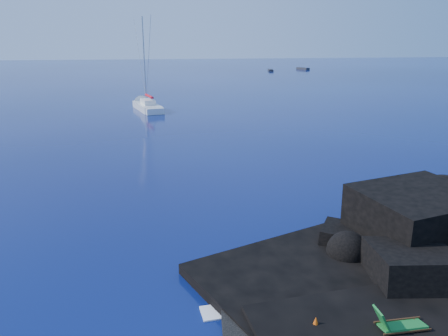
# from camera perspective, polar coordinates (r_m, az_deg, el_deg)

# --- Properties ---
(surf_foam) EXTENTS (10.00, 8.00, 0.06)m
(surf_foam) POSITION_cam_1_polar(r_m,az_deg,el_deg) (19.56, 12.15, -12.98)
(surf_foam) COLOR white
(surf_foam) RESTS_ON ground
(sailboat) EXTENTS (5.27, 12.03, 12.35)m
(sailboat) POSITION_cam_1_polar(r_m,az_deg,el_deg) (61.55, -9.96, 7.48)
(sailboat) COLOR white
(sailboat) RESTS_ON ground
(deck_chair) EXTENTS (1.69, 0.76, 1.16)m
(deck_chair) POSITION_cam_1_polar(r_m,az_deg,el_deg) (15.78, 22.35, -17.86)
(deck_chair) COLOR #186D2A
(deck_chair) RESTS_ON beach
(towel) EXTENTS (1.86, 0.96, 0.05)m
(towel) POSITION_cam_1_polar(r_m,az_deg,el_deg) (15.49, 13.94, -20.23)
(towel) COLOR silver
(towel) RESTS_ON beach
(sunbather) EXTENTS (1.69, 0.50, 0.22)m
(sunbather) POSITION_cam_1_polar(r_m,az_deg,el_deg) (15.41, 13.98, -19.82)
(sunbather) COLOR tan
(sunbather) RESTS_ON towel
(marker_cone) EXTENTS (0.41, 0.41, 0.54)m
(marker_cone) POSITION_cam_1_polar(r_m,az_deg,el_deg) (15.35, 11.87, -19.32)
(marker_cone) COLOR #D64F0B
(marker_cone) RESTS_ON beach
(distant_boat_a) EXTENTS (1.85, 4.27, 0.55)m
(distant_boat_a) POSITION_cam_1_polar(r_m,az_deg,el_deg) (134.04, 6.10, 12.48)
(distant_boat_a) COLOR #25252A
(distant_boat_a) RESTS_ON ground
(distant_boat_b) EXTENTS (3.12, 4.88, 0.62)m
(distant_boat_b) POSITION_cam_1_polar(r_m,az_deg,el_deg) (142.02, 10.26, 12.54)
(distant_boat_b) COLOR #28282E
(distant_boat_b) RESTS_ON ground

